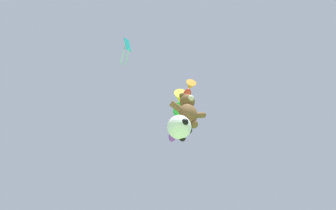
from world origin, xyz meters
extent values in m
ellipsoid|color=brown|center=(0.82, 3.67, 8.29)|extent=(0.88, 0.75, 1.07)
sphere|color=brown|center=(0.82, 3.67, 9.08)|extent=(0.73, 0.73, 0.73)
sphere|color=beige|center=(0.82, 3.36, 9.03)|extent=(0.31, 0.31, 0.31)
sphere|color=brown|center=(0.56, 3.67, 9.37)|extent=(0.30, 0.30, 0.30)
cylinder|color=brown|center=(0.18, 3.67, 8.48)|extent=(0.63, 0.28, 0.50)
sphere|color=brown|center=(0.58, 3.67, 7.78)|extent=(0.40, 0.40, 0.40)
sphere|color=brown|center=(1.08, 3.67, 9.37)|extent=(0.30, 0.30, 0.30)
cylinder|color=brown|center=(1.46, 3.67, 8.48)|extent=(0.63, 0.28, 0.50)
sphere|color=brown|center=(1.06, 3.67, 7.78)|extent=(0.40, 0.40, 0.40)
sphere|color=white|center=(0.25, 3.58, 7.24)|extent=(1.01, 1.01, 1.01)
sphere|color=black|center=(0.71, 3.58, 7.24)|extent=(0.28, 0.28, 0.28)
sphere|color=black|center=(0.15, 3.89, 7.57)|extent=(0.28, 0.28, 0.28)
sphere|color=black|center=(0.25, 3.12, 7.17)|extent=(0.28, 0.28, 0.28)
sphere|color=black|center=(0.47, 3.74, 6.86)|extent=(0.28, 0.28, 0.28)
ellipsoid|color=red|center=(2.00, 5.40, 11.81)|extent=(0.73, 1.06, 0.42)
cone|color=orange|center=(1.81, 4.67, 11.81)|extent=(0.74, 0.67, 0.62)
sphere|color=black|center=(2.08, 5.69, 11.92)|extent=(0.11, 0.11, 0.11)
ellipsoid|color=green|center=(2.51, 7.40, 12.41)|extent=(1.24, 1.67, 0.60)
cone|color=yellow|center=(2.06, 6.32, 12.41)|extent=(1.14, 1.11, 0.88)
sphere|color=black|center=(2.70, 7.84, 12.57)|extent=(0.16, 0.16, 0.16)
ellipsoid|color=purple|center=(2.98, 9.15, 11.38)|extent=(1.02, 1.39, 0.50)
cone|color=yellow|center=(2.61, 8.24, 11.38)|extent=(0.94, 0.92, 0.73)
sphere|color=black|center=(3.13, 9.52, 11.51)|extent=(0.13, 0.13, 0.13)
cube|color=#19ADB2|center=(-2.49, 4.12, 12.40)|extent=(0.69, 0.69, 0.96)
cylinder|color=green|center=(-2.61, 4.09, 11.27)|extent=(0.03, 0.10, 1.64)
cylinder|color=green|center=(-2.37, 4.11, 11.35)|extent=(0.03, 0.05, 1.48)
camera|label=1|loc=(-3.50, -2.66, 1.42)|focal=24.00mm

